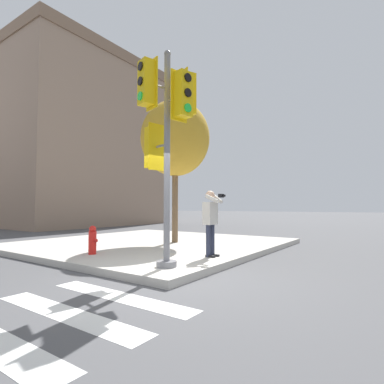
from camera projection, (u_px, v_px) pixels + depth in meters
ground_plane at (165, 280)px, 5.66m from camera, size 160.00×160.00×0.00m
sidewalk_corner at (152, 244)px, 10.52m from camera, size 8.00×8.00×0.16m
traffic_signal_pole at (168, 122)px, 6.24m from camera, size 1.27×1.31×4.54m
person_photographer at (211, 217)px, 7.40m from camera, size 0.50×0.53×1.62m
street_tree at (175, 139)px, 10.52m from camera, size 2.42×2.42×4.97m
fire_hydrant at (93, 240)px, 7.75m from camera, size 0.20×0.26×0.74m
building_right at (76, 144)px, 24.14m from camera, size 11.70×10.16×12.94m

